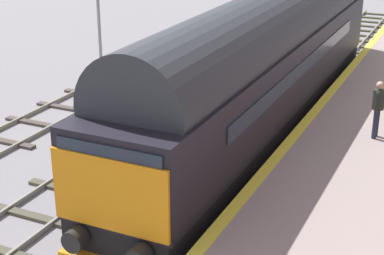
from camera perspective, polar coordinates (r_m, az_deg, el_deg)
name	(u,v)px	position (r m, az deg, el deg)	size (l,w,h in m)	color
ground_plane	(146,248)	(14.39, -4.22, -11.01)	(140.00, 140.00, 0.00)	slate
track_main	(146,246)	(14.36, -4.23, -10.82)	(2.50, 60.00, 0.15)	gray
track_adjacent_west	(32,216)	(16.01, -14.52, -7.84)	(2.50, 60.00, 0.15)	gray
diesel_locomotive	(263,60)	(19.88, 6.52, 6.14)	(2.74, 18.53, 4.68)	black
waiting_passenger	(378,104)	(18.02, 16.72, 2.07)	(0.36, 0.51, 1.64)	#252B3D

